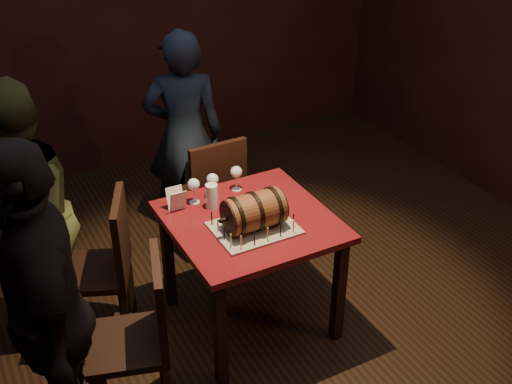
{
  "coord_description": "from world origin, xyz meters",
  "views": [
    {
      "loc": [
        -1.4,
        -2.62,
        2.73
      ],
      "look_at": [
        0.02,
        0.05,
        0.95
      ],
      "focal_mm": 45.0,
      "sensor_mm": 36.0,
      "label": 1
    }
  ],
  "objects_px": {
    "pub_table": "(250,235)",
    "wine_glass_left": "(194,186)",
    "chair_left_rear": "(107,261)",
    "person_back": "(184,136)",
    "wine_glass_mid": "(213,180)",
    "chair_back": "(213,192)",
    "person_left_rear": "(22,222)",
    "barrel_cake": "(254,211)",
    "pint_of_ale": "(212,197)",
    "wine_glass_right": "(236,173)",
    "chair_left_front": "(142,331)",
    "person_left_front": "(46,310)"
  },
  "relations": [
    {
      "from": "chair_back",
      "to": "wine_glass_left",
      "type": "bearing_deg",
      "value": -126.06
    },
    {
      "from": "chair_left_front",
      "to": "person_back",
      "type": "distance_m",
      "value": 1.74
    },
    {
      "from": "pub_table",
      "to": "wine_glass_mid",
      "type": "xyz_separation_m",
      "value": [
        -0.09,
        0.31,
        0.23
      ]
    },
    {
      "from": "pint_of_ale",
      "to": "person_back",
      "type": "xyz_separation_m",
      "value": [
        0.21,
        0.94,
        -0.05
      ]
    },
    {
      "from": "barrel_cake",
      "to": "chair_left_rear",
      "type": "height_order",
      "value": "barrel_cake"
    },
    {
      "from": "pint_of_ale",
      "to": "person_left_front",
      "type": "height_order",
      "value": "person_left_front"
    },
    {
      "from": "wine_glass_left",
      "to": "person_left_front",
      "type": "xyz_separation_m",
      "value": [
        -1.0,
        -0.68,
        -0.02
      ]
    },
    {
      "from": "pub_table",
      "to": "pint_of_ale",
      "type": "height_order",
      "value": "pint_of_ale"
    },
    {
      "from": "barrel_cake",
      "to": "person_left_rear",
      "type": "xyz_separation_m",
      "value": [
        -1.13,
        0.59,
        -0.06
      ]
    },
    {
      "from": "pub_table",
      "to": "barrel_cake",
      "type": "relative_size",
      "value": 2.38
    },
    {
      "from": "chair_left_rear",
      "to": "person_left_front",
      "type": "height_order",
      "value": "person_left_front"
    },
    {
      "from": "chair_back",
      "to": "wine_glass_right",
      "type": "bearing_deg",
      "value": -92.11
    },
    {
      "from": "wine_glass_left",
      "to": "person_left_rear",
      "type": "xyz_separation_m",
      "value": [
        -0.95,
        0.18,
        -0.07
      ]
    },
    {
      "from": "wine_glass_left",
      "to": "person_back",
      "type": "bearing_deg",
      "value": 71.37
    },
    {
      "from": "wine_glass_left",
      "to": "person_back",
      "type": "xyz_separation_m",
      "value": [
        0.28,
        0.84,
        -0.1
      ]
    },
    {
      "from": "chair_left_rear",
      "to": "chair_left_front",
      "type": "height_order",
      "value": "same"
    },
    {
      "from": "wine_glass_right",
      "to": "person_back",
      "type": "height_order",
      "value": "person_back"
    },
    {
      "from": "pub_table",
      "to": "person_back",
      "type": "relative_size",
      "value": 0.59
    },
    {
      "from": "chair_left_front",
      "to": "person_left_front",
      "type": "relative_size",
      "value": 0.55
    },
    {
      "from": "person_left_rear",
      "to": "wine_glass_left",
      "type": "bearing_deg",
      "value": 97.02
    },
    {
      "from": "chair_back",
      "to": "person_left_rear",
      "type": "distance_m",
      "value": 1.31
    },
    {
      "from": "wine_glass_mid",
      "to": "chair_back",
      "type": "distance_m",
      "value": 0.57
    },
    {
      "from": "wine_glass_mid",
      "to": "pub_table",
      "type": "bearing_deg",
      "value": -74.27
    },
    {
      "from": "chair_left_rear",
      "to": "person_left_front",
      "type": "bearing_deg",
      "value": -123.06
    },
    {
      "from": "pub_table",
      "to": "wine_glass_right",
      "type": "bearing_deg",
      "value": 76.82
    },
    {
      "from": "chair_left_rear",
      "to": "person_left_rear",
      "type": "relative_size",
      "value": 0.58
    },
    {
      "from": "pub_table",
      "to": "chair_back",
      "type": "bearing_deg",
      "value": 82.81
    },
    {
      "from": "chair_back",
      "to": "chair_left_rear",
      "type": "relative_size",
      "value": 1.0
    },
    {
      "from": "chair_left_rear",
      "to": "barrel_cake",
      "type": "bearing_deg",
      "value": -28.7
    },
    {
      "from": "wine_glass_left",
      "to": "pub_table",
      "type": "bearing_deg",
      "value": -55.76
    },
    {
      "from": "pub_table",
      "to": "wine_glass_mid",
      "type": "distance_m",
      "value": 0.4
    },
    {
      "from": "chair_left_rear",
      "to": "person_back",
      "type": "relative_size",
      "value": 0.6
    },
    {
      "from": "barrel_cake",
      "to": "person_left_rear",
      "type": "distance_m",
      "value": 1.28
    },
    {
      "from": "chair_back",
      "to": "chair_left_rear",
      "type": "xyz_separation_m",
      "value": [
        -0.87,
        -0.42,
        0.0
      ]
    },
    {
      "from": "barrel_cake",
      "to": "wine_glass_mid",
      "type": "height_order",
      "value": "barrel_cake"
    },
    {
      "from": "wine_glass_left",
      "to": "person_left_rear",
      "type": "distance_m",
      "value": 0.97
    },
    {
      "from": "pub_table",
      "to": "wine_glass_left",
      "type": "relative_size",
      "value": 5.59
    },
    {
      "from": "pint_of_ale",
      "to": "person_left_rear",
      "type": "bearing_deg",
      "value": 165.18
    },
    {
      "from": "wine_glass_left",
      "to": "wine_glass_right",
      "type": "bearing_deg",
      "value": 3.67
    },
    {
      "from": "wine_glass_left",
      "to": "barrel_cake",
      "type": "bearing_deg",
      "value": -66.45
    },
    {
      "from": "barrel_cake",
      "to": "person_left_rear",
      "type": "relative_size",
      "value": 0.24
    },
    {
      "from": "chair_left_rear",
      "to": "pint_of_ale",
      "type": "bearing_deg",
      "value": -7.96
    },
    {
      "from": "pub_table",
      "to": "person_left_front",
      "type": "distance_m",
      "value": 1.28
    },
    {
      "from": "pint_of_ale",
      "to": "chair_left_rear",
      "type": "height_order",
      "value": "chair_left_rear"
    },
    {
      "from": "wine_glass_right",
      "to": "chair_left_rear",
      "type": "distance_m",
      "value": 0.92
    },
    {
      "from": "wine_glass_right",
      "to": "pint_of_ale",
      "type": "xyz_separation_m",
      "value": [
        -0.22,
        -0.11,
        -0.05
      ]
    },
    {
      "from": "wine_glass_mid",
      "to": "person_left_front",
      "type": "xyz_separation_m",
      "value": [
        -1.12,
        -0.68,
        -0.02
      ]
    },
    {
      "from": "person_left_rear",
      "to": "person_back",
      "type": "bearing_deg",
      "value": 135.83
    },
    {
      "from": "wine_glass_right",
      "to": "pub_table",
      "type": "bearing_deg",
      "value": -103.18
    },
    {
      "from": "wine_glass_right",
      "to": "chair_left_front",
      "type": "xyz_separation_m",
      "value": [
        -0.86,
        -0.67,
        -0.35
      ]
    }
  ]
}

